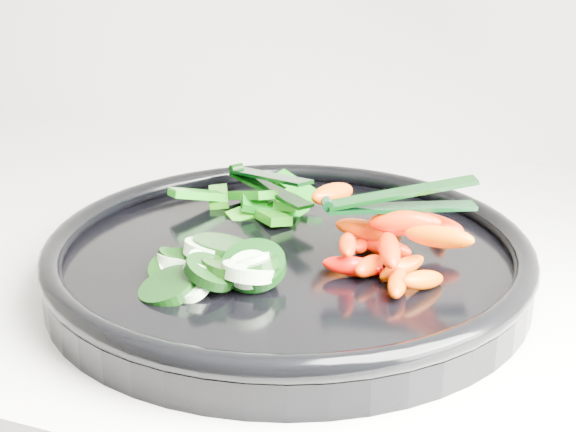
% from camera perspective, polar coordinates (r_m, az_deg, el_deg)
% --- Properties ---
extents(veggie_tray, '(0.41, 0.41, 0.04)m').
position_cam_1_polar(veggie_tray, '(0.62, 0.00, -2.98)').
color(veggie_tray, black).
rests_on(veggie_tray, counter).
extents(cucumber_pile, '(0.12, 0.12, 0.04)m').
position_cam_1_polar(cucumber_pile, '(0.58, -5.33, -3.51)').
color(cucumber_pile, black).
rests_on(cucumber_pile, veggie_tray).
extents(carrot_pile, '(0.14, 0.16, 0.05)m').
position_cam_1_polar(carrot_pile, '(0.60, 7.35, -1.45)').
color(carrot_pile, '#F55700').
rests_on(carrot_pile, veggie_tray).
extents(pepper_pile, '(0.12, 0.10, 0.04)m').
position_cam_1_polar(pepper_pile, '(0.70, -1.86, 1.01)').
color(pepper_pile, '#0B6509').
rests_on(pepper_pile, veggie_tray).
extents(tong_carrot, '(0.11, 0.06, 0.02)m').
position_cam_1_polar(tong_carrot, '(0.59, 7.75, 1.11)').
color(tong_carrot, black).
rests_on(tong_carrot, carrot_pile).
extents(tong_pepper, '(0.10, 0.08, 0.02)m').
position_cam_1_polar(tong_pepper, '(0.70, -1.51, 2.46)').
color(tong_pepper, black).
rests_on(tong_pepper, pepper_pile).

